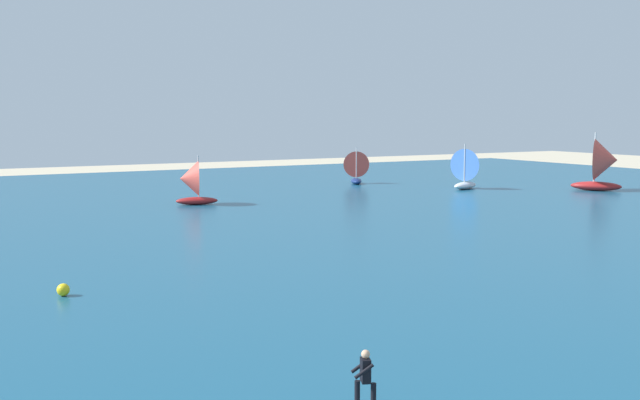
% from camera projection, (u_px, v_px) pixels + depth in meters
% --- Properties ---
extents(ocean, '(160.00, 90.00, 0.10)m').
position_uv_depth(ocean, '(55.00, 224.00, 52.66)').
color(ocean, navy).
rests_on(ocean, ground).
extents(kitesurfer, '(2.02, 1.24, 1.67)m').
position_uv_depth(kitesurfer, '(373.00, 391.00, 19.04)').
color(kitesurfer, white).
rests_on(kitesurfer, ocean).
extents(sailboat_heeled_over, '(3.62, 3.20, 4.07)m').
position_uv_depth(sailboat_heeled_over, '(191.00, 182.00, 63.07)').
color(sailboat_heeled_over, maroon).
rests_on(sailboat_heeled_over, ocean).
extents(sailboat_leading, '(4.02, 3.59, 4.53)m').
position_uv_depth(sailboat_leading, '(468.00, 168.00, 76.82)').
color(sailboat_leading, silver).
rests_on(sailboat_leading, ocean).
extents(sailboat_mid_right, '(3.13, 3.52, 3.92)m').
position_uv_depth(sailboat_mid_right, '(356.00, 167.00, 82.67)').
color(sailboat_mid_right, navy).
rests_on(sailboat_mid_right, ocean).
extents(sailboat_mid_left, '(4.77, 5.11, 5.68)m').
position_uv_depth(sailboat_mid_left, '(604.00, 164.00, 74.43)').
color(sailboat_mid_left, maroon).
rests_on(sailboat_mid_left, ocean).
extents(marker_buoy, '(0.53, 0.53, 0.53)m').
position_uv_depth(marker_buoy, '(63.00, 290.00, 31.52)').
color(marker_buoy, yellow).
rests_on(marker_buoy, ocean).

